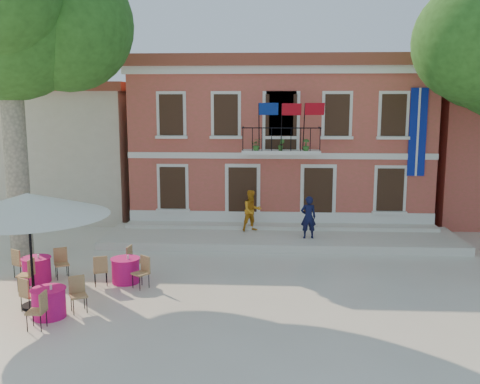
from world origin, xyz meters
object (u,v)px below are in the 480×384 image
Objects in this scene: cafe_table_0 at (49,301)px; cafe_table_1 at (126,269)px; patio_umbrella at (28,205)px; cafe_table_3 at (37,268)px; pedestrian_navy at (308,217)px; pedestrian_orange at (252,211)px; plane_tree_west at (6,17)px.

cafe_table_0 is 3.06m from cafe_table_1.
patio_umbrella reaches higher than cafe_table_3.
pedestrian_navy is 10.40m from cafe_table_0.
pedestrian_orange is at bearing 60.08° from cafe_table_0.
cafe_table_1 is at bearing 30.55° from pedestrian_navy.
pedestrian_orange is at bearing 23.77° from plane_tree_west.
plane_tree_west reaches higher than patio_umbrella.
pedestrian_navy is at bearing -52.21° from pedestrian_orange.
patio_umbrella is at bearing -131.97° from cafe_table_1.
cafe_table_3 is at bearing 119.27° from cafe_table_0.
cafe_table_0 is at bearing -114.05° from cafe_table_1.
patio_umbrella is at bearing 33.19° from pedestrian_navy.
cafe_table_1 is at bearing 1.56° from cafe_table_3.
pedestrian_orange is 8.77m from cafe_table_3.
pedestrian_navy is (10.25, 2.44, -7.18)m from plane_tree_west.
patio_umbrella is 9.89m from pedestrian_orange.
plane_tree_west is 8.36m from cafe_table_3.
pedestrian_navy is at bearing 46.29° from cafe_table_0.
cafe_table_0 is at bearing -58.67° from plane_tree_west.
pedestrian_navy is at bearing 13.40° from plane_tree_west.
pedestrian_orange is at bearing 57.46° from cafe_table_1.
plane_tree_west reaches higher than cafe_table_0.
pedestrian_orange is (5.64, 7.95, -1.68)m from patio_umbrella.
pedestrian_orange is at bearing -34.09° from pedestrian_navy.
pedestrian_orange reaches higher than cafe_table_0.
cafe_table_3 is (-0.84, 2.08, -2.40)m from patio_umbrella.
cafe_table_3 is (-6.47, -5.87, -0.71)m from pedestrian_orange.
plane_tree_west reaches higher than cafe_table_1.
cafe_table_1 is at bearing -148.57° from pedestrian_orange.
plane_tree_west is 2.67× the size of patio_umbrella.
plane_tree_west reaches higher than cafe_table_3.
cafe_table_1 is (4.33, -2.26, -7.87)m from plane_tree_west.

